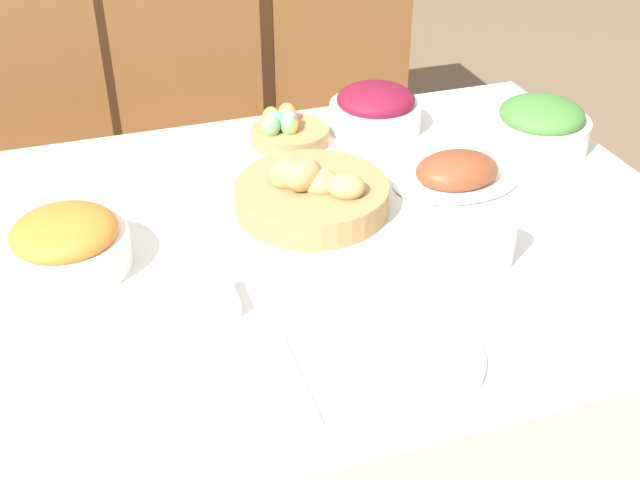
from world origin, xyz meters
name	(u,v)px	position (x,y,z in m)	size (l,w,h in m)	color
dining_table	(296,384)	(0.00, 0.00, 0.37)	(1.53, 1.08, 0.74)	silver
chair_far_right	(351,120)	(0.44, 0.88, 0.52)	(0.46, 0.46, 0.99)	brown
chair_far_left	(39,165)	(-0.46, 0.88, 0.52)	(0.43, 0.43, 0.99)	brown
chair_far_center	(199,142)	(-0.02, 0.88, 0.52)	(0.45, 0.45, 0.99)	brown
sideboard	(171,61)	(0.02, 1.63, 0.49)	(1.60, 0.44, 0.98)	#4C2D19
bread_basket	(311,193)	(0.06, 0.08, 0.77)	(0.30, 0.30, 0.11)	#AD8451
egg_basket	(287,131)	(0.10, 0.38, 0.77)	(0.17, 0.17, 0.08)	#AD8451
ham_platter	(457,173)	(0.38, 0.09, 0.76)	(0.27, 0.19, 0.07)	white
carrot_bowl	(66,244)	(-0.40, 0.03, 0.79)	(0.21, 0.21, 0.11)	white
beet_salad_bowl	(375,109)	(0.32, 0.39, 0.79)	(0.21, 0.21, 0.10)	white
green_salad_bowl	(540,125)	(0.63, 0.18, 0.79)	(0.22, 0.22, 0.11)	white
dinner_plate	(398,356)	(0.05, -0.37, 0.74)	(0.26, 0.26, 0.01)	white
fork	(299,380)	(-0.10, -0.37, 0.74)	(0.01, 0.19, 0.00)	silver
knife	(490,336)	(0.21, -0.37, 0.74)	(0.01, 0.19, 0.00)	silver
spoon	(507,332)	(0.24, -0.37, 0.74)	(0.01, 0.19, 0.00)	silver
drinking_cup	(495,239)	(0.31, -0.18, 0.78)	(0.07, 0.07, 0.09)	silver
butter_dish	(197,303)	(-0.21, -0.16, 0.75)	(0.13, 0.08, 0.03)	white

